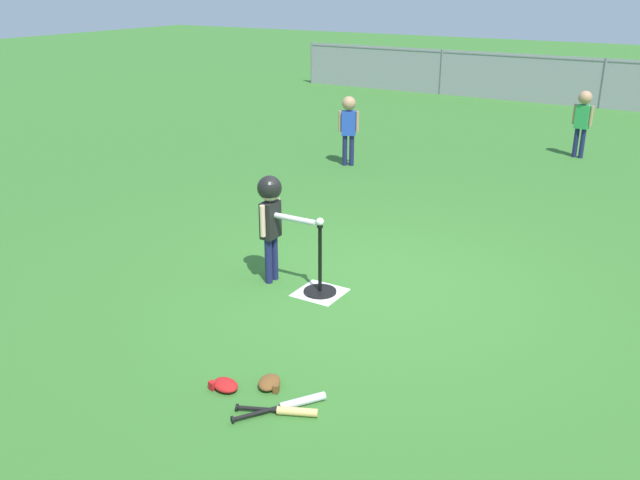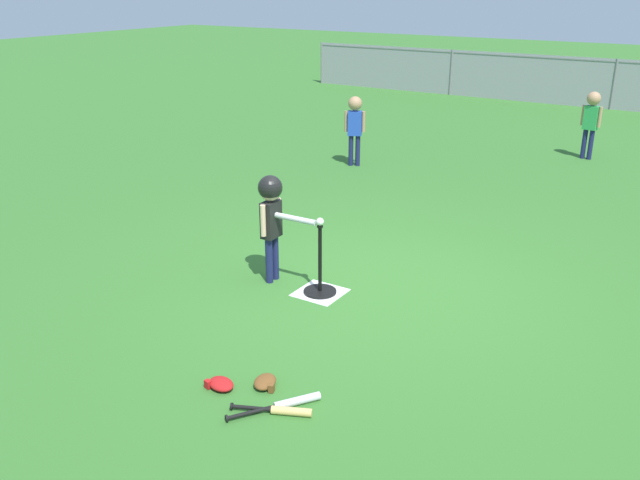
{
  "view_description": "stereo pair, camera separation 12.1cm",
  "coord_description": "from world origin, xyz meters",
  "px_view_note": "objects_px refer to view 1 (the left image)",
  "views": [
    {
      "loc": [
        2.7,
        -5.49,
        2.85
      ],
      "look_at": [
        -0.39,
        -0.42,
        0.55
      ],
      "focal_mm": 37.98,
      "sensor_mm": 36.0,
      "label": 1
    },
    {
      "loc": [
        2.81,
        -5.43,
        2.85
      ],
      "look_at": [
        -0.39,
        -0.42,
        0.55
      ],
      "focal_mm": 37.98,
      "sensor_mm": 36.0,
      "label": 2
    }
  ],
  "objects_px": {
    "batting_tee": "(320,282)",
    "glove_by_plate": "(270,383)",
    "batter_child": "(271,207)",
    "fielder_deep_left": "(583,115)",
    "spare_bat_silver": "(293,404)",
    "spare_bat_wood": "(289,411)",
    "fielder_near_right": "(349,121)",
    "baseball_on_tee": "(320,222)",
    "glove_near_bats": "(225,385)"
  },
  "relations": [
    {
      "from": "fielder_deep_left",
      "to": "batter_child",
      "type": "bearing_deg",
      "value": -102.51
    },
    {
      "from": "batting_tee",
      "to": "glove_by_plate",
      "type": "xyz_separation_m",
      "value": [
        0.52,
        -1.58,
        -0.08
      ]
    },
    {
      "from": "batter_child",
      "to": "spare_bat_silver",
      "type": "height_order",
      "value": "batter_child"
    },
    {
      "from": "glove_near_bats",
      "to": "fielder_deep_left",
      "type": "bearing_deg",
      "value": 85.29
    },
    {
      "from": "fielder_near_right",
      "to": "batting_tee",
      "type": "bearing_deg",
      "value": -64.05
    },
    {
      "from": "fielder_near_right",
      "to": "glove_near_bats",
      "type": "xyz_separation_m",
      "value": [
        2.38,
        -6.14,
        -0.69
      ]
    },
    {
      "from": "batter_child",
      "to": "batting_tee",
      "type": "bearing_deg",
      "value": 1.03
    },
    {
      "from": "batting_tee",
      "to": "baseball_on_tee",
      "type": "distance_m",
      "value": 0.62
    },
    {
      "from": "baseball_on_tee",
      "to": "glove_by_plate",
      "type": "relative_size",
      "value": 0.29
    },
    {
      "from": "batting_tee",
      "to": "batter_child",
      "type": "relative_size",
      "value": 0.63
    },
    {
      "from": "baseball_on_tee",
      "to": "fielder_near_right",
      "type": "relative_size",
      "value": 0.07
    },
    {
      "from": "batting_tee",
      "to": "glove_near_bats",
      "type": "distance_m",
      "value": 1.8
    },
    {
      "from": "glove_near_bats",
      "to": "fielder_near_right",
      "type": "bearing_deg",
      "value": 111.18
    },
    {
      "from": "fielder_near_right",
      "to": "baseball_on_tee",
      "type": "bearing_deg",
      "value": -64.05
    },
    {
      "from": "batter_child",
      "to": "glove_near_bats",
      "type": "bearing_deg",
      "value": -65.4
    },
    {
      "from": "baseball_on_tee",
      "to": "fielder_deep_left",
      "type": "distance_m",
      "value": 6.93
    },
    {
      "from": "batter_child",
      "to": "glove_by_plate",
      "type": "bearing_deg",
      "value": -55.6
    },
    {
      "from": "spare_bat_wood",
      "to": "baseball_on_tee",
      "type": "bearing_deg",
      "value": 115.01
    },
    {
      "from": "baseball_on_tee",
      "to": "batter_child",
      "type": "bearing_deg",
      "value": -178.97
    },
    {
      "from": "batting_tee",
      "to": "glove_by_plate",
      "type": "relative_size",
      "value": 2.69
    },
    {
      "from": "fielder_deep_left",
      "to": "spare_bat_wood",
      "type": "bearing_deg",
      "value": -90.87
    },
    {
      "from": "fielder_deep_left",
      "to": "spare_bat_silver",
      "type": "bearing_deg",
      "value": -91.02
    },
    {
      "from": "baseball_on_tee",
      "to": "spare_bat_silver",
      "type": "distance_m",
      "value": 2.02
    },
    {
      "from": "batter_child",
      "to": "spare_bat_wood",
      "type": "relative_size",
      "value": 1.99
    },
    {
      "from": "spare_bat_silver",
      "to": "spare_bat_wood",
      "type": "bearing_deg",
      "value": -76.63
    },
    {
      "from": "batting_tee",
      "to": "batter_child",
      "type": "height_order",
      "value": "batter_child"
    },
    {
      "from": "batter_child",
      "to": "glove_by_plate",
      "type": "height_order",
      "value": "batter_child"
    },
    {
      "from": "fielder_near_right",
      "to": "glove_near_bats",
      "type": "height_order",
      "value": "fielder_near_right"
    },
    {
      "from": "batting_tee",
      "to": "glove_by_plate",
      "type": "distance_m",
      "value": 1.67
    },
    {
      "from": "baseball_on_tee",
      "to": "spare_bat_silver",
      "type": "relative_size",
      "value": 0.12
    },
    {
      "from": "batter_child",
      "to": "spare_bat_silver",
      "type": "distance_m",
      "value": 2.31
    },
    {
      "from": "spare_bat_wood",
      "to": "fielder_deep_left",
      "type": "bearing_deg",
      "value": 89.13
    },
    {
      "from": "spare_bat_silver",
      "to": "glove_near_bats",
      "type": "bearing_deg",
      "value": -172.56
    },
    {
      "from": "fielder_near_right",
      "to": "glove_by_plate",
      "type": "bearing_deg",
      "value": -66.0
    },
    {
      "from": "baseball_on_tee",
      "to": "spare_bat_wood",
      "type": "bearing_deg",
      "value": -64.99
    },
    {
      "from": "spare_bat_wood",
      "to": "fielder_near_right",
      "type": "bearing_deg",
      "value": 115.67
    },
    {
      "from": "fielder_deep_left",
      "to": "spare_bat_silver",
      "type": "distance_m",
      "value": 8.59
    },
    {
      "from": "spare_bat_wood",
      "to": "glove_by_plate",
      "type": "distance_m",
      "value": 0.38
    },
    {
      "from": "fielder_deep_left",
      "to": "fielder_near_right",
      "type": "bearing_deg",
      "value": -141.06
    },
    {
      "from": "fielder_near_right",
      "to": "glove_near_bats",
      "type": "distance_m",
      "value": 6.62
    },
    {
      "from": "fielder_deep_left",
      "to": "spare_bat_silver",
      "type": "relative_size",
      "value": 1.84
    },
    {
      "from": "batter_child",
      "to": "spare_bat_silver",
      "type": "xyz_separation_m",
      "value": [
        1.37,
        -1.7,
        -0.75
      ]
    },
    {
      "from": "fielder_deep_left",
      "to": "glove_by_plate",
      "type": "distance_m",
      "value": 8.48
    },
    {
      "from": "fielder_near_right",
      "to": "spare_bat_silver",
      "type": "height_order",
      "value": "fielder_near_right"
    },
    {
      "from": "batting_tee",
      "to": "batter_child",
      "type": "bearing_deg",
      "value": -178.97
    },
    {
      "from": "spare_bat_wood",
      "to": "glove_by_plate",
      "type": "xyz_separation_m",
      "value": [
        -0.31,
        0.22,
        0.01
      ]
    },
    {
      "from": "glove_by_plate",
      "to": "glove_near_bats",
      "type": "height_order",
      "value": "same"
    },
    {
      "from": "spare_bat_wood",
      "to": "spare_bat_silver",
      "type": "bearing_deg",
      "value": 103.37
    },
    {
      "from": "fielder_near_right",
      "to": "spare_bat_silver",
      "type": "bearing_deg",
      "value": -64.16
    },
    {
      "from": "fielder_near_right",
      "to": "fielder_deep_left",
      "type": "height_order",
      "value": "fielder_deep_left"
    }
  ]
}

